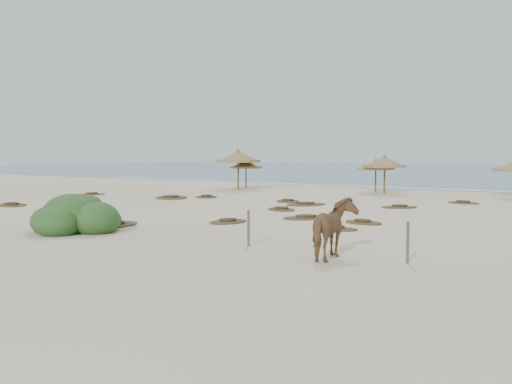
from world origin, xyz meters
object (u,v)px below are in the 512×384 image
Objects in this scene: palapa_1 at (238,157)px; horse at (334,229)px; palapa_0 at (246,165)px; bush at (73,217)px.

horse is at bearing -48.99° from palapa_1.
palapa_0 is 1.75× the size of horse.
bush is (8.83, -22.29, -1.96)m from palapa_1.
bush is (-10.18, -0.42, -0.30)m from horse.
palapa_1 is at bearing 111.62° from bush.
palapa_0 is at bearing 111.13° from bush.
palapa_0 is at bearing -59.73° from horse.
bush is at bearing -68.87° from palapa_0.
palapa_1 is at bearing -76.05° from palapa_0.
palapa_0 is 30.48m from horse.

